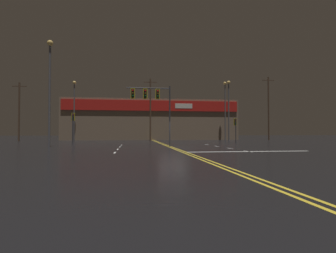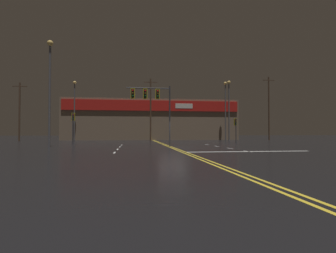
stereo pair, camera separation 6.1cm
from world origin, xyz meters
The scene contains 11 objects.
ground_plane centered at (0.00, 0.00, 0.00)m, with size 200.00×200.00×0.00m, color black.
road_markings centered at (0.91, -1.07, 0.00)m, with size 14.30×60.00×0.01m.
traffic_signal_median centered at (-1.80, 1.47, 4.65)m, with size 4.25×0.36×5.92m.
traffic_signal_corner_northwest centered at (-11.04, 10.43, 2.83)m, with size 0.42×0.36×3.85m.
traffic_signal_corner_northeast centered at (10.44, 10.72, 2.45)m, with size 0.42×0.36×3.34m.
streetlight_near_right centered at (-11.44, 2.34, 6.44)m, with size 0.56×0.56×10.20m.
streetlight_median_approach centered at (13.01, 21.75, 6.65)m, with size 0.56×0.56×10.59m.
streetlight_far_left centered at (11.77, 16.73, 6.20)m, with size 0.56×0.56×9.76m.
streetlight_far_right centered at (-13.38, 22.00, 6.38)m, with size 0.56×0.56×10.10m.
building_backdrop centered at (0.00, 28.47, 3.80)m, with size 32.47×10.23×7.58m.
utility_pole_row centered at (0.93, 20.96, 5.49)m, with size 44.81×0.26×11.52m.
Camera 1 is at (-3.61, -23.71, 1.38)m, focal length 28.00 mm.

